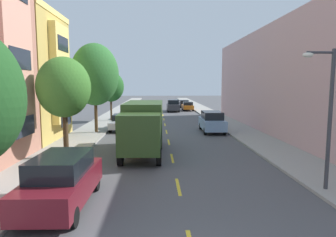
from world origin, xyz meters
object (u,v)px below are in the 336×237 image
Objects in this scene: street_tree_third at (95,75)px; moving_charcoal_sedan at (173,105)px; parked_sedan_black at (184,104)px; delivery_box_truck at (143,125)px; parked_suv_sky at (212,122)px; street_tree_second at (64,88)px; parked_hatchback_silver at (120,123)px; parked_hatchback_orange at (188,106)px; parked_wagon_teal at (128,113)px; parked_suv_burgundy at (62,180)px; street_tree_farthest at (111,87)px; street_lamp at (326,108)px; parked_pickup_champagne at (133,108)px.

moving_charcoal_sedan is (8.20, 21.68, -4.33)m from street_tree_third.
delivery_box_truck is at bearing -99.26° from parked_sedan_black.
parked_suv_sky reaches higher than parked_sedan_black.
street_tree_second is 11.64m from parked_hatchback_silver.
parked_sedan_black is at bearing 89.73° from parked_hatchback_orange.
parked_wagon_teal reaches higher than parked_sedan_black.
parked_suv_burgundy is (-8.67, -16.74, 0.00)m from parked_suv_sky.
parked_hatchback_silver is 20.74m from moving_charcoal_sedan.
parked_hatchback_orange is 2.98m from moving_charcoal_sedan.
parked_suv_sky is (-0.10, -22.61, 0.23)m from parked_hatchback_orange.
moving_charcoal_sedan is at bearing 57.08° from street_tree_farthest.
street_tree_third reaches higher than parked_suv_burgundy.
parked_suv_sky is 1.01× the size of moving_charcoal_sedan.
parked_suv_burgundy is (-8.81, -46.37, 0.24)m from parked_sedan_black.
street_tree_third is 23.58m from moving_charcoal_sedan.
delivery_box_truck is (4.61, 1.17, -2.40)m from street_tree_second.
street_lamp is 10.68m from parked_suv_burgundy.
street_tree_third is 1.64× the size of parked_suv_burgundy.
street_tree_third reaches higher than parked_hatchback_orange.
street_lamp is at bearing -87.68° from parked_hatchback_orange.
street_lamp is at bearing -72.70° from parked_pickup_champagne.
parked_hatchback_silver is 0.76× the size of parked_pickup_champagne.
street_tree_farthest is 1.21× the size of parked_suv_burgundy.
street_tree_second is 27.43m from parked_pickup_champagne.
parked_suv_burgundy is at bearing -100.76° from parked_sedan_black.
parked_suv_sky is at bearing -83.32° from moving_charcoal_sedan.
street_tree_third is 1.68× the size of parked_wagon_teal.
street_tree_farthest reaches higher than parked_hatchback_orange.
parked_pickup_champagne is (-10.35, 33.25, -2.69)m from street_lamp.
parked_suv_sky is (8.73, -1.34, 0.23)m from parked_hatchback_silver.
delivery_box_truck is 1.53× the size of parked_suv_sky.
parked_hatchback_orange is at bearing 29.78° from parked_pickup_champagne.
street_tree_farthest is 9.91m from parked_pickup_champagne.
parked_suv_sky is 21.26m from moving_charcoal_sedan.
parked_pickup_champagne reaches higher than parked_hatchback_silver.
parked_suv_burgundy is 0.91× the size of parked_pickup_champagne.
street_tree_farthest reaches higher than street_lamp.
parked_hatchback_silver is 29.64m from parked_sedan_black.
parked_hatchback_silver reaches higher than parked_sedan_black.
delivery_box_truck is 10.17m from parked_hatchback_silver.
street_tree_third is 25.96m from parked_hatchback_orange.
street_lamp is at bearing -50.81° from street_tree_third.
parked_hatchback_silver is (1.95, 1.91, -4.56)m from street_tree_third.
parked_suv_burgundy is (0.05, -18.08, 0.23)m from parked_hatchback_silver.
parked_sedan_black is (6.20, 38.03, -1.12)m from delivery_box_truck.
street_tree_third reaches higher than street_tree_second.
parked_hatchback_silver is at bearing -89.94° from parked_wagon_teal.
parked_hatchback_orange is at bearing 77.43° from parked_suv_burgundy.
street_tree_second reaches higher than parked_wagon_teal.
parked_sedan_black is at bearing 72.60° from parked_hatchback_silver.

